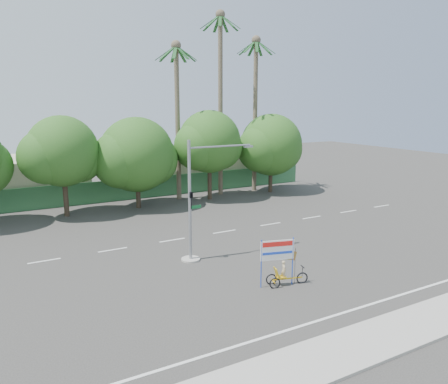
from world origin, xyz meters
TOP-DOWN VIEW (x-y plane):
  - ground at (0.00, 0.00)m, footprint 120.00×120.00m
  - sidewalk_near at (0.00, -7.50)m, footprint 50.00×2.40m
  - fence at (0.00, 21.50)m, footprint 38.00×0.08m
  - building_left at (-10.00, 26.00)m, footprint 12.00×8.00m
  - building_right at (8.00, 26.00)m, footprint 14.00×8.00m
  - tree_left at (-7.05, 18.00)m, footprint 6.66×5.60m
  - tree_center at (-1.05, 18.00)m, footprint 7.62×6.40m
  - tree_right at (5.95, 18.00)m, footprint 6.90×5.80m
  - tree_far_right at (12.95, 18.00)m, footprint 7.38×6.20m
  - palm_tall at (8.00, 19.50)m, footprint 3.73×3.79m
  - palm_mid at (12.00, 19.50)m, footprint 3.73×3.79m
  - palm_short at (3.50, 19.50)m, footprint 3.73×3.79m
  - traffic_signal at (-2.20, 3.98)m, footprint 4.72×1.10m
  - trike_billboard at (-0.04, -1.49)m, footprint 2.48×0.98m

SIDE VIEW (x-z plane):
  - ground at x=0.00m, z-range 0.00..0.00m
  - sidewalk_near at x=0.00m, z-range 0.00..0.12m
  - fence at x=0.00m, z-range 0.00..2.00m
  - trike_billboard at x=-0.04m, z-range -0.25..2.27m
  - building_right at x=8.00m, z-range 0.00..3.60m
  - building_left at x=-10.00m, z-range 0.00..4.00m
  - traffic_signal at x=-2.20m, z-range -0.58..6.42m
  - tree_center at x=-1.05m, z-range 0.54..8.39m
  - tree_far_right at x=12.95m, z-range 0.68..8.61m
  - tree_left at x=-7.05m, z-range 1.02..9.09m
  - tree_right at x=5.95m, z-range 1.06..9.42m
  - palm_short at x=3.50m, z-range 1.64..16.09m
  - palm_mid at x=12.00m, z-range 1.67..17.12m
  - palm_tall at x=8.00m, z-range 1.74..19.19m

